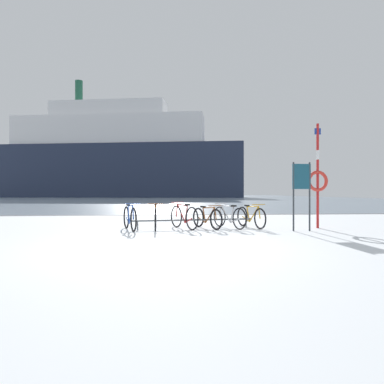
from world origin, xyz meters
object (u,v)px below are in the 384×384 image
(bicycle_5, at_px, (251,217))
(info_sign, at_px, (302,184))
(bicycle_1, at_px, (155,217))
(bicycle_3, at_px, (207,218))
(ferry_ship, at_px, (113,158))
(bicycle_0, at_px, (130,218))
(rescue_post, at_px, (318,178))
(bicycle_4, at_px, (229,217))
(bicycle_2, at_px, (184,217))

(bicycle_5, relative_size, info_sign, 0.82)
(bicycle_1, relative_size, bicycle_3, 1.17)
(ferry_ship, bearing_deg, bicycle_5, -77.73)
(bicycle_0, height_order, bicycle_3, bicycle_0)
(rescue_post, relative_size, ferry_ship, 0.06)
(bicycle_3, bearing_deg, bicycle_4, 6.65)
(ferry_ship, bearing_deg, bicycle_3, -78.97)
(bicycle_2, xyz_separation_m, ferry_ship, (-12.26, 66.76, 8.59))
(bicycle_0, bearing_deg, ferry_ship, 98.99)
(bicycle_1, distance_m, bicycle_4, 2.36)
(bicycle_0, distance_m, ferry_ship, 68.38)
(rescue_post, bearing_deg, ferry_ship, 103.94)
(bicycle_3, xyz_separation_m, rescue_post, (3.59, -0.13, 1.28))
(info_sign, bearing_deg, bicycle_5, 138.79)
(bicycle_1, height_order, info_sign, info_sign)
(bicycle_0, distance_m, bicycle_3, 2.42)
(rescue_post, height_order, ferry_ship, ferry_ship)
(bicycle_3, bearing_deg, rescue_post, -2.13)
(bicycle_4, relative_size, info_sign, 0.77)
(bicycle_3, distance_m, ferry_ship, 68.54)
(bicycle_1, distance_m, rescue_post, 5.36)
(bicycle_1, distance_m, ferry_ship, 68.32)
(bicycle_0, bearing_deg, bicycle_1, 13.50)
(bicycle_0, bearing_deg, info_sign, -7.20)
(info_sign, bearing_deg, ferry_ship, 103.09)
(bicycle_0, height_order, bicycle_2, bicycle_2)
(info_sign, bearing_deg, bicycle_4, 153.69)
(bicycle_1, bearing_deg, bicycle_2, 3.40)
(bicycle_0, bearing_deg, bicycle_2, 8.18)
(bicycle_1, bearing_deg, bicycle_0, -166.50)
(bicycle_3, bearing_deg, bicycle_1, -177.53)
(bicycle_2, relative_size, bicycle_5, 0.91)
(bicycle_2, relative_size, info_sign, 0.75)
(bicycle_1, distance_m, bicycle_5, 3.11)
(bicycle_0, relative_size, bicycle_4, 1.04)
(bicycle_2, xyz_separation_m, info_sign, (3.47, -0.89, 1.02))
(ferry_ship, bearing_deg, bicycle_4, -78.36)
(bicycle_2, relative_size, ferry_ship, 0.03)
(bicycle_0, distance_m, info_sign, 5.27)
(bicycle_3, height_order, info_sign, info_sign)
(bicycle_1, relative_size, bicycle_2, 1.15)
(bicycle_0, xyz_separation_m, bicycle_2, (1.66, 0.24, 0.01))
(bicycle_3, distance_m, info_sign, 3.06)
(bicycle_1, bearing_deg, bicycle_3, 2.47)
(bicycle_3, relative_size, ferry_ship, 0.03)
(bicycle_4, height_order, rescue_post, rescue_post)
(bicycle_5, height_order, rescue_post, rescue_post)
(bicycle_5, height_order, info_sign, info_sign)
(bicycle_0, relative_size, bicycle_5, 0.98)
(bicycle_3, bearing_deg, info_sign, -18.35)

